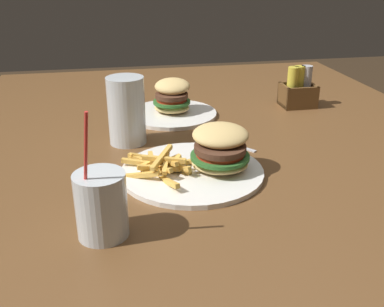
# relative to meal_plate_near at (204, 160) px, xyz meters

# --- Properties ---
(dining_table) EXTENTS (1.26, 1.42, 0.72)m
(dining_table) POSITION_rel_meal_plate_near_xyz_m (0.06, 0.25, -0.14)
(dining_table) COLOR brown
(dining_table) RESTS_ON ground_plane
(meal_plate_near) EXTENTS (0.29, 0.29, 0.10)m
(meal_plate_near) POSITION_rel_meal_plate_near_xyz_m (0.00, 0.00, 0.00)
(meal_plate_near) COLOR white
(meal_plate_near) RESTS_ON dining_table
(beer_glass) EXTENTS (0.09, 0.09, 0.16)m
(beer_glass) POSITION_rel_meal_plate_near_xyz_m (-0.14, 0.20, 0.05)
(beer_glass) COLOR silver
(beer_glass) RESTS_ON dining_table
(juice_glass) EXTENTS (0.08, 0.08, 0.21)m
(juice_glass) POSITION_rel_meal_plate_near_xyz_m (-0.20, -0.18, 0.02)
(juice_glass) COLOR silver
(juice_glass) RESTS_ON dining_table
(spoon) EXTENTS (0.13, 0.16, 0.02)m
(spoon) POSITION_rel_meal_plate_near_xyz_m (0.05, 0.19, -0.02)
(spoon) COLOR silver
(spoon) RESTS_ON dining_table
(meal_plate_far) EXTENTS (0.25, 0.25, 0.11)m
(meal_plate_far) POSITION_rel_meal_plate_near_xyz_m (-0.01, 0.37, 0.00)
(meal_plate_far) COLOR white
(meal_plate_far) RESTS_ON dining_table
(condiment_caddy) EXTENTS (0.10, 0.08, 0.12)m
(condiment_caddy) POSITION_rel_meal_plate_near_xyz_m (0.36, 0.39, 0.02)
(condiment_caddy) COLOR brown
(condiment_caddy) RESTS_ON dining_table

